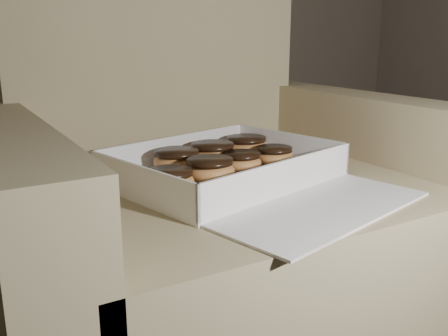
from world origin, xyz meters
TOP-DOWN VIEW (x-y plane):
  - armchair at (0.23, 1.09)m, footprint 1.00×0.84m
  - bakery_box at (0.23, 0.96)m, footprint 0.56×0.61m
  - donut_a at (0.07, 0.96)m, footprint 0.10×0.10m
  - donut_b at (0.24, 1.10)m, footprint 0.11×0.11m
  - donut_c at (0.27, 1.02)m, footprint 0.09×0.09m
  - donut_d at (0.35, 1.13)m, footprint 0.10×0.10m
  - donut_e at (0.17, 0.98)m, footprint 0.10×0.10m
  - donut_f at (0.14, 1.09)m, footprint 0.10×0.10m
  - donut_g at (0.37, 1.03)m, footprint 0.09×0.09m
  - crumb_a at (0.17, 0.94)m, footprint 0.01×0.01m
  - crumb_b at (0.03, 0.91)m, footprint 0.01×0.01m
  - crumb_c at (0.10, 0.86)m, footprint 0.01×0.01m
  - crumb_d at (0.24, 0.85)m, footprint 0.01×0.01m

SIDE VIEW (x-z plane):
  - armchair at x=0.23m, z-range -0.19..0.85m
  - crumb_a at x=0.17m, z-range 0.48..0.48m
  - crumb_b at x=0.03m, z-range 0.48..0.48m
  - crumb_c at x=0.10m, z-range 0.48..0.48m
  - crumb_d at x=0.24m, z-range 0.48..0.48m
  - bakery_box at x=0.23m, z-range 0.44..0.52m
  - donut_g at x=0.37m, z-range 0.48..0.52m
  - donut_c at x=0.27m, z-range 0.48..0.52m
  - donut_a at x=0.07m, z-range 0.48..0.52m
  - donut_e at x=0.17m, z-range 0.48..0.53m
  - donut_f at x=0.14m, z-range 0.48..0.53m
  - donut_d at x=0.35m, z-range 0.48..0.53m
  - donut_b at x=0.24m, z-range 0.48..0.53m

